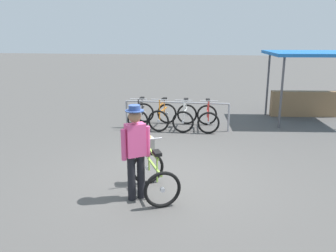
{
  "coord_description": "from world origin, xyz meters",
  "views": [
    {
      "loc": [
        0.96,
        -6.52,
        2.92
      ],
      "look_at": [
        -0.07,
        0.47,
        1.0
      ],
      "focal_mm": 37.18,
      "sensor_mm": 36.0,
      "label": 1
    }
  ],
  "objects_px": {
    "racked_bike_orange": "(163,116)",
    "featured_bicycle": "(153,168)",
    "racked_bike_black": "(141,115)",
    "racked_bike_red": "(208,118)",
    "person_with_featured_bike": "(136,149)",
    "market_stall": "(311,79)",
    "racked_bike_white": "(185,117)"
  },
  "relations": [
    {
      "from": "racked_bike_orange",
      "to": "racked_bike_white",
      "type": "xyz_separation_m",
      "value": [
        0.7,
        -0.0,
        0.0
      ]
    },
    {
      "from": "featured_bicycle",
      "to": "person_with_featured_bike",
      "type": "xyz_separation_m",
      "value": [
        -0.24,
        -0.31,
        0.46
      ]
    },
    {
      "from": "racked_bike_black",
      "to": "person_with_featured_bike",
      "type": "height_order",
      "value": "person_with_featured_bike"
    },
    {
      "from": "featured_bicycle",
      "to": "person_with_featured_bike",
      "type": "height_order",
      "value": "person_with_featured_bike"
    },
    {
      "from": "racked_bike_white",
      "to": "person_with_featured_bike",
      "type": "distance_m",
      "value": 4.92
    },
    {
      "from": "featured_bicycle",
      "to": "person_with_featured_bike",
      "type": "relative_size",
      "value": 0.73
    },
    {
      "from": "person_with_featured_bike",
      "to": "market_stall",
      "type": "bearing_deg",
      "value": 56.32
    },
    {
      "from": "racked_bike_black",
      "to": "racked_bike_orange",
      "type": "bearing_deg",
      "value": -0.29
    },
    {
      "from": "featured_bicycle",
      "to": "racked_bike_orange",
      "type": "bearing_deg",
      "value": 96.82
    },
    {
      "from": "racked_bike_orange",
      "to": "featured_bicycle",
      "type": "relative_size",
      "value": 0.92
    },
    {
      "from": "market_stall",
      "to": "racked_bike_red",
      "type": "bearing_deg",
      "value": -151.48
    },
    {
      "from": "featured_bicycle",
      "to": "person_with_featured_bike",
      "type": "distance_m",
      "value": 0.61
    },
    {
      "from": "racked_bike_orange",
      "to": "market_stall",
      "type": "distance_m",
      "value": 5.22
    },
    {
      "from": "racked_bike_black",
      "to": "racked_bike_orange",
      "type": "xyz_separation_m",
      "value": [
        0.7,
        -0.0,
        0.0
      ]
    },
    {
      "from": "racked_bike_black",
      "to": "racked_bike_red",
      "type": "distance_m",
      "value": 2.1
    },
    {
      "from": "racked_bike_white",
      "to": "racked_bike_red",
      "type": "relative_size",
      "value": 0.97
    },
    {
      "from": "person_with_featured_bike",
      "to": "racked_bike_black",
      "type": "bearing_deg",
      "value": 101.67
    },
    {
      "from": "racked_bike_red",
      "to": "featured_bicycle",
      "type": "height_order",
      "value": "featured_bicycle"
    },
    {
      "from": "racked_bike_red",
      "to": "person_with_featured_bike",
      "type": "xyz_separation_m",
      "value": [
        -1.09,
        -4.87,
        0.58
      ]
    },
    {
      "from": "racked_bike_red",
      "to": "featured_bicycle",
      "type": "distance_m",
      "value": 4.64
    },
    {
      "from": "racked_bike_black",
      "to": "racked_bike_white",
      "type": "height_order",
      "value": "same"
    },
    {
      "from": "racked_bike_white",
      "to": "racked_bike_red",
      "type": "height_order",
      "value": "same"
    },
    {
      "from": "person_with_featured_bike",
      "to": "racked_bike_white",
      "type": "bearing_deg",
      "value": 85.4
    },
    {
      "from": "racked_bike_white",
      "to": "market_stall",
      "type": "relative_size",
      "value": 0.34
    },
    {
      "from": "featured_bicycle",
      "to": "market_stall",
      "type": "height_order",
      "value": "market_stall"
    },
    {
      "from": "racked_bike_orange",
      "to": "racked_bike_red",
      "type": "distance_m",
      "value": 1.4
    },
    {
      "from": "racked_bike_orange",
      "to": "featured_bicycle",
      "type": "distance_m",
      "value": 4.6
    },
    {
      "from": "racked_bike_orange",
      "to": "market_stall",
      "type": "xyz_separation_m",
      "value": [
        4.78,
        1.83,
        1.03
      ]
    },
    {
      "from": "racked_bike_red",
      "to": "person_with_featured_bike",
      "type": "height_order",
      "value": "person_with_featured_bike"
    },
    {
      "from": "racked_bike_black",
      "to": "featured_bicycle",
      "type": "xyz_separation_m",
      "value": [
        1.25,
        -4.57,
        0.12
      ]
    },
    {
      "from": "racked_bike_orange",
      "to": "racked_bike_red",
      "type": "xyz_separation_m",
      "value": [
        1.4,
        -0.01,
        -0.0
      ]
    },
    {
      "from": "featured_bicycle",
      "to": "market_stall",
      "type": "bearing_deg",
      "value": 56.5
    }
  ]
}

